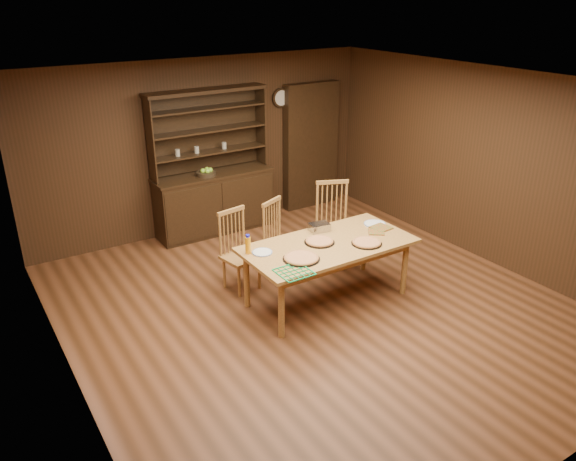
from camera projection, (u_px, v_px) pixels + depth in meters
floor at (317, 307)px, 6.69m from camera, size 6.00×6.00×0.00m
room_shell at (320, 181)px, 6.06m from camera, size 6.00×6.00×6.00m
china_hutch at (214, 195)px, 8.58m from camera, size 1.84×0.52×2.17m
doorway at (311, 146)px, 9.45m from camera, size 1.00×0.18×2.10m
wall_clock at (281, 98)px, 8.88m from camera, size 0.30×0.05×0.30m
dining_table at (328, 249)px, 6.59m from camera, size 2.02×1.01×0.75m
chair_left at (237, 247)px, 6.95m from camera, size 0.48×0.47×1.03m
chair_center at (278, 236)px, 7.30m from camera, size 0.54×0.53×1.01m
chair_right at (333, 220)px, 7.60m from camera, size 0.61×0.60×1.14m
pizza_left at (301, 258)px, 6.17m from camera, size 0.41×0.41×0.04m
pizza_right at (367, 242)px, 6.55m from camera, size 0.36×0.36×0.04m
pizza_center at (319, 241)px, 6.58m from camera, size 0.36×0.36×0.04m
cooling_rack at (294, 272)px, 5.89m from camera, size 0.36×0.36×0.02m
plate_left at (262, 252)px, 6.33m from camera, size 0.23×0.23×0.02m
plate_right at (375, 224)px, 7.09m from camera, size 0.28×0.28×0.02m
foil_dish at (319, 227)px, 6.89m from camera, size 0.26×0.20×0.10m
juice_bottle at (248, 245)px, 6.28m from camera, size 0.06×0.06×0.23m
pot_holder_a at (381, 228)px, 6.98m from camera, size 0.24×0.24×0.02m
pot_holder_b at (376, 232)px, 6.86m from camera, size 0.27×0.27×0.01m
fruit_bowl at (206, 173)px, 8.31m from camera, size 0.29×0.29×0.12m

